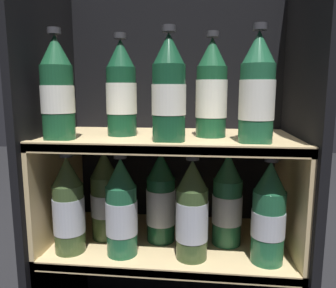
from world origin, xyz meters
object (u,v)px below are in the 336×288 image
Objects in this scene: bottle_upper_front_2 at (257,92)px; bottle_lower_back_0 at (105,197)px; bottle_lower_front_1 at (121,210)px; bottle_lower_back_2 at (227,202)px; bottle_upper_back_1 at (211,92)px; bottle_lower_back_1 at (161,200)px; bottle_lower_front_3 at (269,215)px; bottle_upper_back_0 at (121,91)px; bottle_lower_front_0 at (69,208)px; bottle_upper_front_0 at (57,91)px; bottle_lower_front_2 at (192,213)px; bottle_upper_front_1 at (169,91)px.

bottle_upper_front_2 is 1.00× the size of bottle_lower_back_0.
bottle_lower_back_2 is (0.26, 0.09, 0.00)m from bottle_lower_front_1.
bottle_upper_back_1 is 1.00× the size of bottle_lower_back_1.
bottle_lower_front_1 is 1.00× the size of bottle_lower_front_3.
bottle_lower_back_0 is (-0.28, -0.00, -0.29)m from bottle_upper_back_1.
bottle_upper_back_1 is (-0.10, 0.09, -0.00)m from bottle_upper_front_2.
bottle_upper_back_0 reaches higher than bottle_lower_front_0.
bottle_lower_front_0 is (0.01, 0.00, -0.29)m from bottle_upper_front_0.
bottle_lower_front_1 is 1.00× the size of bottle_lower_front_2.
bottle_lower_front_3 is (0.18, 0.00, 0.00)m from bottle_lower_front_2.
bottle_upper_back_1 is at bearing 180.00° from bottle_lower_back_2.
bottle_lower_back_2 is at bearing 0.00° from bottle_upper_back_0.
bottle_upper_back_0 and bottle_upper_back_1 have the same top height.
bottle_upper_back_1 reaches higher than bottle_lower_back_0.
bottle_lower_front_1 is at bearing -161.81° from bottle_lower_back_2.
bottle_upper_front_1 is at bearing 0.00° from bottle_lower_front_0.
bottle_lower_back_2 is at bearing -0.00° from bottle_lower_back_1.
bottle_upper_back_1 is 1.00× the size of bottle_lower_front_1.
bottle_lower_front_2 and bottle_lower_front_3 have the same top height.
bottle_lower_front_0 is at bearing 180.00° from bottle_lower_front_3.
bottle_lower_front_1 and bottle_lower_front_2 have the same top height.
bottle_lower_back_2 is (0.40, 0.09, 0.00)m from bottle_lower_front_0.
bottle_lower_front_3 is (0.14, -0.09, -0.29)m from bottle_upper_back_1.
bottle_upper_front_0 is at bearing 180.00° from bottle_lower_front_1.
bottle_lower_front_3 is at bearing -13.21° from bottle_upper_back_0.
bottle_upper_front_2 is at bearing 0.00° from bottle_lower_front_1.
bottle_lower_back_1 is at bearing 135.06° from bottle_lower_front_2.
bottle_upper_front_0 is 1.00× the size of bottle_lower_back_2.
bottle_upper_front_0 reaches higher than bottle_lower_back_2.
bottle_lower_back_1 is at bearing 0.00° from bottle_lower_back_0.
bottle_upper_front_0 is 0.29m from bottle_lower_front_0.
bottle_lower_back_0 is at bearing 47.08° from bottle_upper_front_0.
bottle_lower_front_2 is (0.17, 0.00, -0.00)m from bottle_lower_front_1.
bottle_lower_front_3 and bottle_lower_back_2 have the same top height.
bottle_upper_front_1 reaches higher than bottle_lower_front_2.
bottle_lower_front_2 is (0.19, -0.09, -0.29)m from bottle_upper_back_0.
bottle_upper_front_1 is at bearing -33.08° from bottle_upper_back_0.
bottle_upper_back_0 is 1.00× the size of bottle_lower_back_2.
bottle_upper_back_0 is (-0.13, 0.09, -0.00)m from bottle_upper_front_1.
bottle_lower_front_0 is 1.00× the size of bottle_lower_back_1.
bottle_upper_front_2 is 1.00× the size of bottle_lower_front_1.
bottle_upper_back_0 is at bearing 0.00° from bottle_lower_back_0.
bottle_upper_front_0 is 1.00× the size of bottle_lower_front_3.
bottle_lower_front_2 is at bearing 0.00° from bottle_lower_front_1.
bottle_lower_front_1 is (-0.12, -0.00, -0.29)m from bottle_upper_front_1.
bottle_lower_back_0 and bottle_lower_back_2 have the same top height.
bottle_upper_front_1 is 0.30m from bottle_lower_front_2.
bottle_upper_front_1 is 1.00× the size of bottle_upper_front_2.
bottle_upper_back_0 is 0.32m from bottle_lower_front_0.
bottle_upper_front_0 is 1.00× the size of bottle_lower_front_1.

